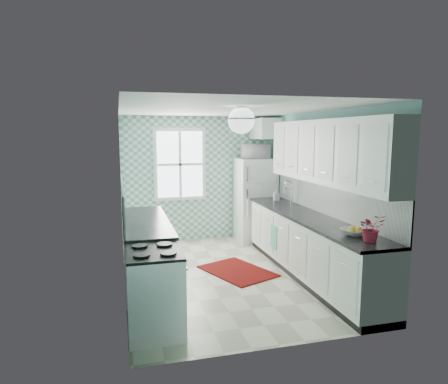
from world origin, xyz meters
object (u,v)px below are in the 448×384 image
object	(u,v)px
ceiling_light	(241,120)
potted_plant	(371,228)
sink	(281,204)
fridge	(255,200)
fruit_bowl	(355,232)
microwave	(256,151)
stove	(155,290)

from	to	relation	value
ceiling_light	potted_plant	size ratio (longest dim) A/B	1.09
ceiling_light	potted_plant	world-z (taller)	ceiling_light
sink	fridge	bearing A→B (deg)	92.62
ceiling_light	fruit_bowl	size ratio (longest dim) A/B	1.14
microwave	sink	bearing A→B (deg)	92.43
fruit_bowl	potted_plant	world-z (taller)	potted_plant
ceiling_light	fruit_bowl	xyz separation A→B (m)	(1.20, -0.78, -1.34)
sink	fruit_bowl	world-z (taller)	sink
ceiling_light	fruit_bowl	distance (m)	1.96
fruit_bowl	potted_plant	bearing A→B (deg)	-90.00
stove	fruit_bowl	distance (m)	2.45
stove	sink	xyz separation A→B (m)	(2.40, 2.20, 0.46)
fruit_bowl	microwave	xyz separation A→B (m)	(-0.09, 3.38, 0.83)
fridge	stove	xyz separation A→B (m)	(-2.31, -3.32, -0.36)
sink	microwave	distance (m)	1.43
fridge	microwave	size ratio (longest dim) A/B	3.30
sink	potted_plant	bearing A→B (deg)	-92.23
sink	microwave	size ratio (longest dim) A/B	1.07
sink	fruit_bowl	bearing A→B (deg)	-92.24
fridge	potted_plant	xyz separation A→B (m)	(0.09, -3.70, 0.27)
ceiling_light	microwave	distance (m)	2.88
stove	microwave	bearing A→B (deg)	55.72
sink	potted_plant	distance (m)	2.58
sink	potted_plant	xyz separation A→B (m)	(-0.00, -2.57, 0.17)
ceiling_light	stove	bearing A→B (deg)	-149.05
fruit_bowl	microwave	world-z (taller)	microwave
fruit_bowl	stove	bearing A→B (deg)	178.50
potted_plant	ceiling_light	bearing A→B (deg)	137.61
fruit_bowl	potted_plant	distance (m)	0.34
stove	microwave	size ratio (longest dim) A/B	1.77
fruit_bowl	microwave	size ratio (longest dim) A/B	0.61
fridge	sink	xyz separation A→B (m)	(0.09, -1.13, 0.10)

